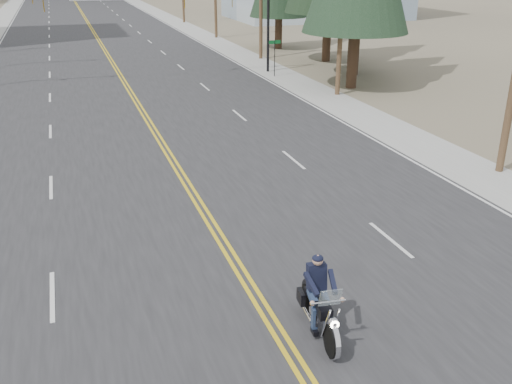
{
  "coord_description": "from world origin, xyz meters",
  "views": [
    {
      "loc": [
        -4.03,
        -9.66,
        8.13
      ],
      "look_at": [
        1.05,
        5.4,
        1.6
      ],
      "focal_mm": 40.0,
      "sensor_mm": 36.0,
      "label": 1
    }
  ],
  "objects": [
    {
      "name": "motorcyclist",
      "position": [
        0.92,
        0.4,
        0.94
      ],
      "size": [
        1.3,
        2.51,
        1.88
      ],
      "primitive_type": null,
      "rotation": [
        0.0,
        0.0,
        3.03
      ],
      "color": "black",
      "rests_on": "ground"
    },
    {
      "name": "street_sign",
      "position": [
        10.8,
        30.0,
        1.8
      ],
      "size": [
        0.9,
        0.06,
        2.62
      ],
      "color": "black",
      "rests_on": "ground"
    },
    {
      "name": "road",
      "position": [
        0.0,
        70.0,
        0.01
      ],
      "size": [
        20.0,
        200.0,
        0.01
      ],
      "primitive_type": "cube",
      "color": "#303033",
      "rests_on": "ground"
    },
    {
      "name": "ground_plane",
      "position": [
        0.0,
        0.0,
        0.0
      ],
      "size": [
        400.0,
        400.0,
        0.0
      ],
      "primitive_type": "plane",
      "color": "#776D56",
      "rests_on": "ground"
    },
    {
      "name": "sidewalk_right",
      "position": [
        11.5,
        70.0,
        0.01
      ],
      "size": [
        3.0,
        200.0,
        0.01
      ],
      "primitive_type": "cube",
      "color": "#A5A5A0",
      "rests_on": "ground"
    },
    {
      "name": "traffic_mast_right",
      "position": [
        8.98,
        32.0,
        4.94
      ],
      "size": [
        7.1,
        0.26,
        7.0
      ],
      "color": "black",
      "rests_on": "ground"
    }
  ]
}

